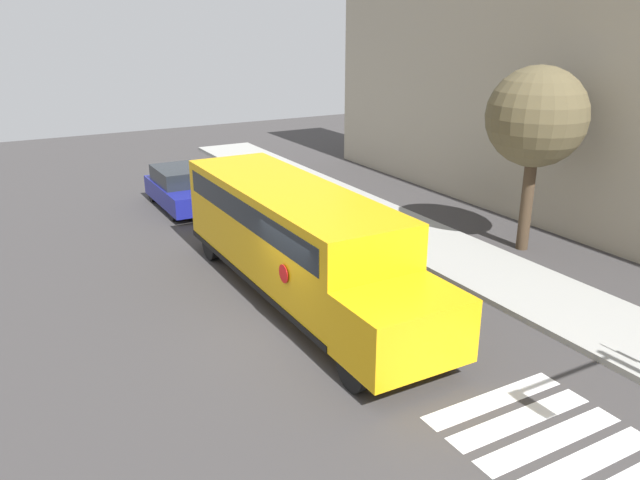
{
  "coord_description": "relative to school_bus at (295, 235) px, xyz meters",
  "views": [
    {
      "loc": [
        11.85,
        -6.03,
        7.03
      ],
      "look_at": [
        -1.48,
        1.42,
        1.59
      ],
      "focal_mm": 35.0,
      "sensor_mm": 36.0,
      "label": 1
    }
  ],
  "objects": [
    {
      "name": "crosswalk_stripes",
      "position": [
        8.11,
        1.08,
        -1.66
      ],
      "size": [
        4.0,
        3.2,
        0.01
      ],
      "color": "white",
      "rests_on": "ground"
    },
    {
      "name": "ground_plane",
      "position": [
        1.93,
        -0.92,
        -1.67
      ],
      "size": [
        60.0,
        60.0,
        0.0
      ],
      "primitive_type": "plane",
      "color": "#3A3838"
    },
    {
      "name": "sidewalk_strip",
      "position": [
        1.93,
        5.58,
        -1.59
      ],
      "size": [
        44.0,
        3.0,
        0.15
      ],
      "color": "#9E9E99",
      "rests_on": "ground"
    },
    {
      "name": "tree_near_sidewalk",
      "position": [
        0.47,
        7.97,
        2.53
      ],
      "size": [
        3.05,
        3.05,
        5.76
      ],
      "color": "#423323",
      "rests_on": "ground"
    },
    {
      "name": "parked_car",
      "position": [
        -9.44,
        -0.15,
        -0.9
      ],
      "size": [
        4.34,
        1.88,
        1.55
      ],
      "color": "navy",
      "rests_on": "ground"
    },
    {
      "name": "school_bus",
      "position": [
        0.0,
        0.0,
        0.0
      ],
      "size": [
        10.41,
        2.57,
        2.88
      ],
      "color": "#EAA80F",
      "rests_on": "ground"
    }
  ]
}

